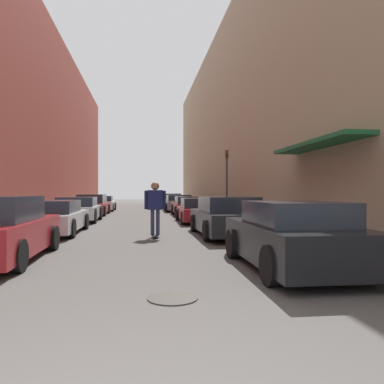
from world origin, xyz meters
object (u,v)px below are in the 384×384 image
at_px(parked_car_right_0, 292,236).
at_px(skateboarder, 155,203).
at_px(parked_car_left_4, 102,204).
at_px(parked_car_left_2, 78,210).
at_px(parked_car_left_3, 92,205).
at_px(parked_car_right_1, 226,217).
at_px(parked_car_right_2, 198,211).
at_px(traffic_light, 227,176).
at_px(parked_car_right_4, 178,203).
at_px(parked_car_right_5, 172,201).
at_px(parked_car_left_1, 53,217).
at_px(parked_car_right_3, 189,206).
at_px(manhole_cover, 173,298).

xyz_separation_m(parked_car_right_0, skateboarder, (-2.44, 5.31, 0.48)).
bearing_deg(parked_car_left_4, parked_car_left_2, -90.06).
bearing_deg(parked_car_left_4, parked_car_left_3, -90.09).
xyz_separation_m(parked_car_left_4, parked_car_right_1, (5.96, -17.39, 0.06)).
bearing_deg(parked_car_right_2, traffic_light, 55.78).
height_order(parked_car_left_3, parked_car_right_2, parked_car_left_3).
height_order(parked_car_right_2, parked_car_right_4, parked_car_right_4).
xyz_separation_m(parked_car_right_0, traffic_light, (1.97, 14.29, 1.79)).
relative_size(parked_car_right_2, skateboarder, 2.40).
relative_size(parked_car_left_4, skateboarder, 2.28).
xyz_separation_m(parked_car_right_1, skateboarder, (-2.39, -0.14, 0.48)).
height_order(parked_car_left_2, parked_car_right_5, parked_car_right_5).
height_order(parked_car_left_1, parked_car_right_2, same).
bearing_deg(parked_car_right_0, parked_car_right_1, 90.57).
bearing_deg(parked_car_right_4, parked_car_right_5, 90.47).
xyz_separation_m(parked_car_right_0, parked_car_right_3, (0.01, 16.21, -0.05)).
xyz_separation_m(parked_car_right_4, skateboarder, (-2.28, -16.18, 0.49)).
bearing_deg(parked_car_left_1, skateboarder, -23.73).
relative_size(parked_car_right_3, parked_car_right_5, 0.87).
relative_size(parked_car_left_1, parked_car_right_5, 1.02).
relative_size(parked_car_left_4, traffic_light, 1.09).
relative_size(parked_car_left_4, manhole_cover, 5.87).
bearing_deg(parked_car_right_1, parked_car_right_0, -89.43).
bearing_deg(parked_car_left_2, parked_car_left_4, 89.94).
relative_size(parked_car_right_1, parked_car_right_5, 1.00).
relative_size(parked_car_left_2, parked_car_right_3, 1.01).
distance_m(parked_car_right_3, traffic_light, 3.30).
bearing_deg(parked_car_left_1, parked_car_left_3, 90.18).
bearing_deg(parked_car_right_2, manhole_cover, -99.96).
bearing_deg(parked_car_right_0, parked_car_right_3, 89.95).
xyz_separation_m(parked_car_right_5, manhole_cover, (-2.22, -29.08, -0.63)).
xyz_separation_m(parked_car_right_2, manhole_cover, (-2.25, -12.80, -0.56)).
height_order(parked_car_left_3, skateboarder, skateboarder).
bearing_deg(skateboarder, manhole_cover, -89.89).
relative_size(parked_car_left_2, parked_car_left_3, 0.85).
bearing_deg(parked_car_right_3, parked_car_right_0, -90.05).
height_order(parked_car_left_1, parked_car_right_1, parked_car_right_1).
height_order(parked_car_right_3, parked_car_right_5, parked_car_right_5).
bearing_deg(parked_car_left_2, parked_car_right_1, -48.52).
bearing_deg(skateboarder, traffic_light, 63.81).
bearing_deg(parked_car_right_4, parked_car_left_3, -146.69).
height_order(parked_car_right_0, traffic_light, traffic_light).
distance_m(parked_car_left_1, parked_car_left_2, 5.34).
relative_size(parked_car_left_4, parked_car_right_5, 0.90).
distance_m(parked_car_left_4, manhole_cover, 24.78).
distance_m(parked_car_left_2, parked_car_right_3, 7.25).
bearing_deg(parked_car_right_3, manhole_cover, -97.78).
xyz_separation_m(parked_car_left_2, parked_car_right_2, (5.85, -1.09, -0.03)).
distance_m(parked_car_left_3, parked_car_right_3, 6.21).
height_order(parked_car_right_4, traffic_light, traffic_light).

